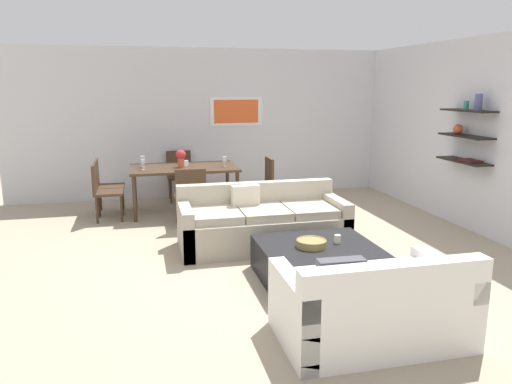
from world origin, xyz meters
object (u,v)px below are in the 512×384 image
at_px(sofa_beige, 262,224).
at_px(dining_table, 184,171).
at_px(dining_chair_head, 179,172).
at_px(wine_glass_left_near, 143,163).
at_px(wine_glass_foot, 186,164).
at_px(wine_glass_right_near, 224,160).
at_px(dining_chair_left_near, 103,188).
at_px(decorative_bowl, 311,243).
at_px(coffee_table, 317,262).
at_px(centerpiece_vase, 181,157).
at_px(loveseat_white, 372,306).
at_px(wine_glass_head, 181,156).
at_px(dining_chair_foot, 190,193).
at_px(wine_glass_left_far, 142,159).
at_px(dining_chair_left_far, 105,182).
at_px(candle_jar, 337,239).
at_px(dining_chair_right_near, 263,181).

relative_size(sofa_beige, dining_table, 1.24).
distance_m(dining_chair_head, wine_glass_left_near, 1.28).
xyz_separation_m(wine_glass_foot, wine_glass_right_near, (0.65, 0.32, -0.01)).
bearing_deg(dining_table, dining_chair_left_near, -169.67).
bearing_deg(decorative_bowl, dining_chair_left_near, 126.89).
bearing_deg(coffee_table, centerpiece_vase, 109.64).
xyz_separation_m(sofa_beige, loveseat_white, (0.27, -2.55, 0.00)).
height_order(dining_table, wine_glass_foot, wine_glass_foot).
relative_size(decorative_bowl, wine_glass_head, 1.99).
relative_size(dining_chair_foot, wine_glass_left_far, 4.90).
relative_size(wine_glass_foot, wine_glass_head, 1.05).
height_order(dining_chair_left_far, wine_glass_head, wine_glass_head).
bearing_deg(dining_chair_left_far, wine_glass_foot, -28.35).
bearing_deg(wine_glass_head, wine_glass_left_far, -153.34).
bearing_deg(dining_table, candle_jar, -67.39).
bearing_deg(dining_chair_foot, decorative_bowl, -66.55).
bearing_deg(dining_chair_right_near, coffee_table, -92.94).
bearing_deg(wine_glass_left_near, dining_table, 11.07).
distance_m(loveseat_white, dining_chair_left_near, 4.92).
bearing_deg(wine_glass_foot, wine_glass_right_near, 26.66).
bearing_deg(dining_chair_left_near, dining_chair_head, 42.30).
distance_m(wine_glass_left_far, centerpiece_vase, 0.62).
relative_size(dining_chair_foot, wine_glass_foot, 5.18).
distance_m(wine_glass_right_near, wine_glass_head, 0.87).
relative_size(wine_glass_foot, centerpiece_vase, 0.61).
bearing_deg(dining_chair_right_near, centerpiece_vase, 170.50).
bearing_deg(wine_glass_right_near, decorative_bowl, -83.22).
relative_size(dining_chair_head, wine_glass_right_near, 5.34).
bearing_deg(sofa_beige, wine_glass_left_near, 127.52).
bearing_deg(candle_jar, wine_glass_foot, 115.85).
height_order(coffee_table, dining_chair_right_near, dining_chair_right_near).
distance_m(candle_jar, wine_glass_left_near, 3.69).
relative_size(decorative_bowl, dining_chair_left_far, 0.36).
xyz_separation_m(candle_jar, wine_glass_head, (-1.34, 3.66, 0.44)).
xyz_separation_m(dining_table, dining_chair_left_near, (-1.26, -0.23, -0.18)).
xyz_separation_m(loveseat_white, dining_chair_left_far, (-2.34, 4.79, 0.21)).
bearing_deg(dining_chair_head, dining_chair_foot, -90.00).
height_order(dining_chair_left_far, dining_chair_left_near, same).
relative_size(decorative_bowl, dining_chair_right_near, 0.36).
bearing_deg(dining_chair_left_near, coffee_table, -51.75).
relative_size(dining_chair_right_near, wine_glass_left_far, 4.90).
bearing_deg(dining_table, wine_glass_left_far, 168.93).
distance_m(loveseat_white, dining_chair_foot, 3.80).
bearing_deg(wine_glass_left_far, decorative_bowl, -63.87).
bearing_deg(dining_chair_right_near, dining_table, 169.67).
xyz_separation_m(dining_chair_left_near, wine_glass_right_near, (1.91, 0.10, 0.36)).
relative_size(sofa_beige, coffee_table, 1.73).
bearing_deg(dining_chair_right_near, wine_glass_left_far, 169.42).
bearing_deg(loveseat_white, decorative_bowl, 92.55).
bearing_deg(wine_glass_left_far, candle_jar, -59.28).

